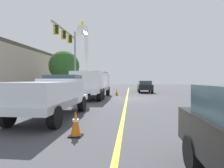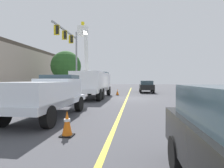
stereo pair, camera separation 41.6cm
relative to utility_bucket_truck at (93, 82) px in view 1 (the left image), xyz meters
name	(u,v)px [view 1 (the left image)]	position (x,y,z in m)	size (l,w,h in m)	color
ground	(127,98)	(-0.21, -3.38, -1.63)	(120.00, 120.00, 0.00)	#47474C
sidewalk_far_side	(48,97)	(-0.32, 4.62, -1.57)	(60.00, 3.60, 0.12)	#9E9E99
lane_centre_stripe	(127,98)	(-0.21, -3.38, -1.62)	(50.00, 0.16, 0.01)	yellow
utility_bucket_truck	(93,82)	(0.00, 0.00, 0.00)	(8.23, 2.97, 7.72)	white
service_pickup_truck	(52,94)	(-9.76, -0.16, -0.51)	(5.63, 2.25, 2.06)	white
passing_minivan	(145,86)	(8.48, -5.68, -0.65)	(4.83, 2.00, 1.69)	black
traffic_cone_leading	(76,124)	(-12.35, -2.16, -1.22)	(0.40, 0.40, 0.83)	black
traffic_cone_mid_front	(117,92)	(3.29, -2.08, -1.26)	(0.40, 0.40, 0.75)	black
traffic_signal_mast	(69,47)	(3.28, 3.65, 4.14)	(7.31, 0.62, 8.22)	gray
street_tree_right	(64,66)	(8.14, 6.23, 2.27)	(4.47, 4.47, 6.14)	brown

